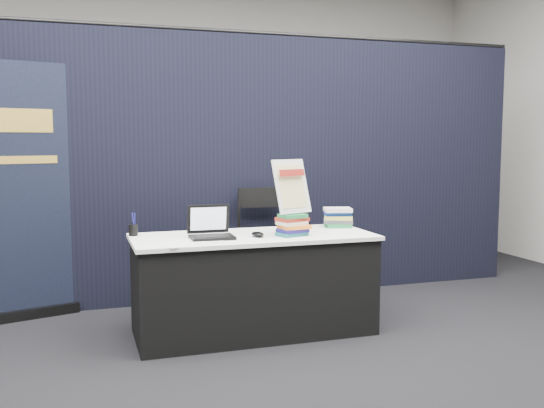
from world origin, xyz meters
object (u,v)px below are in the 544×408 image
at_px(book_stack_short, 338,217).
at_px(stacking_chair, 269,241).
at_px(pullup_banner, 19,207).
at_px(laptop, 211,230).
at_px(info_sign, 292,187).
at_px(display_table, 254,284).
at_px(book_stack_tall, 293,225).

height_order(book_stack_short, stacking_chair, stacking_chair).
height_order(pullup_banner, stacking_chair, pullup_banner).
height_order(laptop, info_sign, info_sign).
height_order(laptop, book_stack_short, laptop).
bearing_deg(book_stack_short, display_table, -166.05).
relative_size(book_stack_tall, book_stack_short, 0.89).
bearing_deg(info_sign, book_stack_tall, -112.86).
relative_size(pullup_banner, stacking_chair, 2.02).
bearing_deg(pullup_banner, book_stack_tall, -44.04).
distance_m(display_table, laptop, 0.55).
distance_m(book_stack_short, info_sign, 0.65).
relative_size(display_table, book_stack_short, 6.96).
relative_size(display_table, stacking_chair, 1.74).
bearing_deg(book_stack_tall, pullup_banner, 152.24).
distance_m(display_table, book_stack_short, 0.92).
height_order(laptop, book_stack_tall, laptop).
bearing_deg(display_table, info_sign, -19.25).
height_order(display_table, info_sign, info_sign).
xyz_separation_m(display_table, book_stack_tall, (0.27, -0.12, 0.45)).
bearing_deg(book_stack_short, laptop, -167.86).
distance_m(display_table, book_stack_tall, 0.54).
bearing_deg(laptop, display_table, 8.52).
relative_size(info_sign, pullup_banner, 0.20).
bearing_deg(book_stack_tall, info_sign, 90.00).
xyz_separation_m(laptop, info_sign, (0.60, -0.05, 0.30)).
bearing_deg(book_stack_tall, display_table, 155.18).
distance_m(info_sign, pullup_banner, 2.21).
bearing_deg(info_sign, book_stack_short, 6.64).
xyz_separation_m(book_stack_tall, book_stack_short, (0.51, 0.32, -0.00)).
xyz_separation_m(laptop, stacking_chair, (0.68, 0.74, -0.23)).
bearing_deg(info_sign, stacking_chair, 61.93).
bearing_deg(stacking_chair, info_sign, -90.34).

